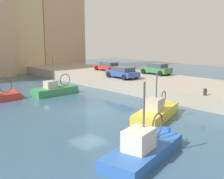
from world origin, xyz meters
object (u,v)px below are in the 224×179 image
at_px(fishing_boat_yellow, 158,116).
at_px(parked_car_red, 108,66).
at_px(parked_car_blue, 123,72).
at_px(fishing_boat_blue, 148,151).
at_px(fishing_boat_green, 58,93).
at_px(parked_car_green, 156,69).
at_px(mooring_bollard_mid, 205,92).

height_order(fishing_boat_yellow, parked_car_red, fishing_boat_yellow).
bearing_deg(parked_car_red, parked_car_blue, -118.40).
distance_m(parked_car_blue, parked_car_red, 7.03).
xyz_separation_m(fishing_boat_blue, fishing_boat_green, (4.64, 15.83, -0.05)).
bearing_deg(fishing_boat_green, fishing_boat_yellow, -85.92).
xyz_separation_m(fishing_boat_yellow, parked_car_green, (11.54, 9.15, 1.80)).
bearing_deg(parked_car_blue, mooring_bollard_mid, -99.01).
bearing_deg(fishing_boat_yellow, fishing_boat_green, 94.08).
relative_size(fishing_boat_blue, parked_car_red, 1.45).
bearing_deg(fishing_boat_yellow, parked_car_red, 59.17).
xyz_separation_m(fishing_boat_yellow, fishing_boat_green, (-0.87, 12.25, -0.02)).
relative_size(parked_car_blue, parked_car_red, 0.95).
relative_size(fishing_boat_yellow, parked_car_red, 1.48).
xyz_separation_m(parked_car_blue, parked_car_green, (5.34, -0.65, 0.04)).
height_order(fishing_boat_yellow, fishing_boat_green, fishing_boat_green).
height_order(fishing_boat_blue, parked_car_green, fishing_boat_blue).
bearing_deg(parked_car_red, parked_car_green, -73.69).
bearing_deg(parked_car_green, fishing_boat_blue, -143.24).
relative_size(fishing_boat_blue, fishing_boat_yellow, 0.98).
height_order(fishing_boat_blue, mooring_bollard_mid, fishing_boat_blue).
bearing_deg(fishing_boat_blue, parked_car_blue, 48.83).
bearing_deg(fishing_boat_green, fishing_boat_blue, -106.33).
relative_size(parked_car_blue, parked_car_green, 1.03).
bearing_deg(fishing_boat_yellow, parked_car_green, 38.42).
height_order(parked_car_red, parked_car_green, parked_car_green).
relative_size(fishing_boat_green, mooring_bollard_mid, 9.85).
bearing_deg(mooring_bollard_mid, parked_car_blue, 80.99).
height_order(fishing_boat_blue, parked_car_red, fishing_boat_blue).
xyz_separation_m(fishing_boat_yellow, parked_car_blue, (6.20, 9.81, 1.76)).
distance_m(fishing_boat_yellow, parked_car_blue, 11.73).
distance_m(parked_car_blue, parked_car_green, 5.38).
bearing_deg(parked_car_green, fishing_boat_yellow, -141.58).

